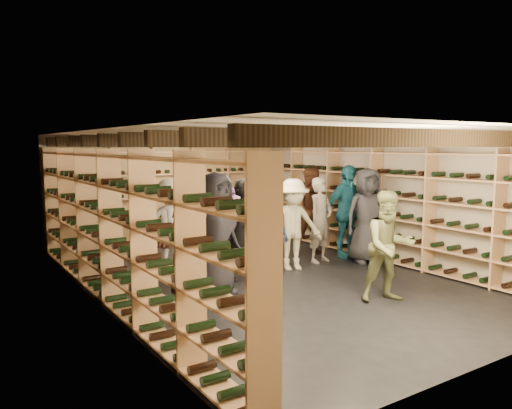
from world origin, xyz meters
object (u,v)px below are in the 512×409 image
Objects in this scene: person_2 at (389,246)px; person_9 at (170,225)px; person_8 at (313,211)px; person_10 at (199,223)px; person_4 at (347,211)px; person_5 at (187,242)px; crate_stack_left at (244,234)px; person_1 at (245,230)px; person_7 at (321,220)px; person_11 at (231,229)px; person_12 at (367,216)px; crate_loose at (200,247)px; person_0 at (216,235)px; crate_stack_right at (211,241)px; person_3 at (293,224)px; person_6 at (263,223)px.

person_9 is at bearing 140.31° from person_2.
person_10 is at bearing -164.07° from person_8.
person_4 reaches higher than person_5.
crate_stack_left is 0.51× the size of person_1.
crate_stack_left is at bearing 71.75° from person_1.
person_7 is at bearing 92.97° from person_2.
person_12 reaches higher than person_11.
person_5 is (-2.15, 2.04, -0.04)m from person_2.
person_7 is (-0.69, -0.04, -0.11)m from person_4.
crate_loose is 0.28× the size of person_0.
person_11 reaches higher than crate_stack_right.
crate_stack_left is 2.79m from person_0.
person_3 is 2.15m from person_9.
person_3 reaches higher than person_7.
person_11 is 0.84× the size of person_12.
person_0 reaches higher than person_8.
person_2 reaches higher than crate_loose.
person_8 is 1.11× the size of person_10.
crate_loose is 0.32× the size of person_10.
person_4 is at bearing 8.23° from person_11.
person_9 is at bearing -134.34° from crate_loose.
crate_stack_right is 2.32m from person_7.
person_0 is at bearing -73.14° from person_9.
person_7 is at bearing 4.80° from person_11.
crate_stack_right is at bearing 127.68° from person_3.
person_9 is at bearing -168.85° from crate_stack_left.
person_7 reaches higher than person_10.
crate_stack_left is at bearing 147.92° from person_12.
person_6 is at bearing -8.11° from person_5.
person_2 is 3.13m from person_8.
person_10 is at bearing -163.82° from crate_stack_left.
person_10 is at bearing -117.56° from crate_loose.
person_0 is at bearing -158.54° from person_12.
person_0 is 3.48m from person_4.
person_6 is at bearing 168.65° from person_7.
crate_stack_left is 1.62m from person_7.
person_4 is at bearing 20.27° from person_1.
crate_loose is 1.84m from person_9.
person_12 is at bearing -51.39° from crate_loose.
person_7 reaches higher than crate_stack_right.
person_5 is at bearing -147.39° from person_6.
person_4 is 1.07× the size of person_6.
person_6 reaches higher than person_2.
person_8 is (1.08, 0.75, 0.07)m from person_3.
crate_stack_right is 4.21m from person_2.
person_10 is (-2.77, 0.92, -0.12)m from person_4.
person_8 is 2.95m from person_9.
crate_stack_right is at bearing 34.98° from person_5.
person_8 reaches higher than person_5.
crate_stack_right is 2.97m from person_0.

